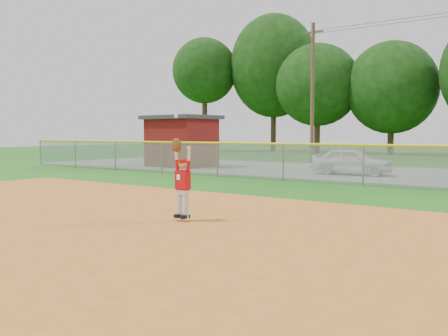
# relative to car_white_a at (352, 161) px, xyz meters

# --- Properties ---
(ground) EXTENTS (120.00, 120.00, 0.00)m
(ground) POSITION_rel_car_white_a_xyz_m (2.16, -14.27, -0.65)
(ground) COLOR #1F6116
(ground) RESTS_ON ground
(clay_infield) EXTENTS (24.00, 16.00, 0.04)m
(clay_infield) POSITION_rel_car_white_a_xyz_m (2.16, -17.27, -0.63)
(clay_infield) COLOR #C36823
(clay_infield) RESTS_ON ground
(parking_strip) EXTENTS (44.00, 10.00, 0.03)m
(parking_strip) POSITION_rel_car_white_a_xyz_m (2.16, 1.73, -0.63)
(parking_strip) COLOR gray
(parking_strip) RESTS_ON ground
(car_white_a) EXTENTS (3.76, 1.83, 1.23)m
(car_white_a) POSITION_rel_car_white_a_xyz_m (0.00, 0.00, 0.00)
(car_white_a) COLOR white
(car_white_a) RESTS_ON parking_strip
(utility_shed) EXTENTS (4.12, 3.32, 2.93)m
(utility_shed) POSITION_rel_car_white_a_xyz_m (-10.06, -0.31, 0.85)
(utility_shed) COLOR #5B0F0D
(utility_shed) RESTS_ON ground
(outfield_fence) EXTENTS (40.06, 0.10, 1.55)m
(outfield_fence) POSITION_rel_car_white_a_xyz_m (2.16, -4.27, 0.24)
(outfield_fence) COLOR gray
(outfield_fence) RESTS_ON ground
(ballplayer) EXTENTS (0.57, 0.25, 2.23)m
(ballplayer) POSITION_rel_car_white_a_xyz_m (1.72, -13.79, 0.31)
(ballplayer) COLOR silver
(ballplayer) RESTS_ON ground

